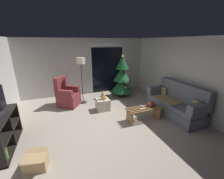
# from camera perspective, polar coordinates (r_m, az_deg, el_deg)

# --- Properties ---
(ground_plane) EXTENTS (7.00, 7.00, 0.00)m
(ground_plane) POSITION_cam_1_polar(r_m,az_deg,el_deg) (4.41, -1.76, -13.87)
(ground_plane) COLOR #9E9384
(wall_back) EXTENTS (5.72, 0.12, 2.50)m
(wall_back) POSITION_cam_1_polar(r_m,az_deg,el_deg) (6.79, -10.26, 8.74)
(wall_back) COLOR beige
(wall_back) RESTS_ON ground
(wall_right) EXTENTS (0.12, 6.00, 2.50)m
(wall_right) POSITION_cam_1_polar(r_m,az_deg,el_deg) (5.48, 27.83, 4.63)
(wall_right) COLOR beige
(wall_right) RESTS_ON ground
(patio_door_frame) EXTENTS (1.60, 0.02, 2.20)m
(patio_door_frame) POSITION_cam_1_polar(r_m,az_deg,el_deg) (7.00, -1.83, 8.05)
(patio_door_frame) COLOR silver
(patio_door_frame) RESTS_ON ground
(patio_door_glass) EXTENTS (1.50, 0.02, 2.10)m
(patio_door_glass) POSITION_cam_1_polar(r_m,az_deg,el_deg) (6.99, -1.78, 7.62)
(patio_door_glass) COLOR black
(patio_door_glass) RESTS_ON ground
(couch) EXTENTS (0.85, 1.97, 1.08)m
(couch) POSITION_cam_1_polar(r_m,az_deg,el_deg) (5.24, 23.69, -5.15)
(couch) COLOR slate
(couch) RESTS_ON ground
(coffee_table) EXTENTS (1.10, 0.40, 0.42)m
(coffee_table) POSITION_cam_1_polar(r_m,az_deg,el_deg) (4.64, 12.39, -8.66)
(coffee_table) COLOR olive
(coffee_table) RESTS_ON ground
(remote_white) EXTENTS (0.16, 0.08, 0.02)m
(remote_white) POSITION_cam_1_polar(r_m,az_deg,el_deg) (4.48, 11.90, -7.50)
(remote_white) COLOR silver
(remote_white) RESTS_ON coffee_table
(remote_silver) EXTENTS (0.08, 0.16, 0.02)m
(remote_silver) POSITION_cam_1_polar(r_m,az_deg,el_deg) (4.64, 11.74, -6.52)
(remote_silver) COLOR #ADADB2
(remote_silver) RESTS_ON coffee_table
(book_stack) EXTENTS (0.24, 0.21, 0.10)m
(book_stack) POSITION_cam_1_polar(r_m,az_deg,el_deg) (4.75, 15.24, -5.66)
(book_stack) COLOR #A32D28
(book_stack) RESTS_ON coffee_table
(cell_phone) EXTENTS (0.09, 0.15, 0.01)m
(cell_phone) POSITION_cam_1_polar(r_m,az_deg,el_deg) (4.71, 15.28, -5.13)
(cell_phone) COLOR black
(cell_phone) RESTS_ON book_stack
(christmas_tree) EXTENTS (0.93, 0.94, 1.87)m
(christmas_tree) POSITION_cam_1_polar(r_m,az_deg,el_deg) (6.36, 3.92, 4.49)
(christmas_tree) COLOR #4C1E19
(christmas_tree) RESTS_ON ground
(armchair) EXTENTS (0.95, 0.94, 1.13)m
(armchair) POSITION_cam_1_polar(r_m,az_deg,el_deg) (5.75, -17.13, -2.32)
(armchair) COLOR maroon
(armchair) RESTS_ON ground
(floor_lamp) EXTENTS (0.32, 0.32, 1.78)m
(floor_lamp) POSITION_cam_1_polar(r_m,az_deg,el_deg) (5.59, -12.09, 9.26)
(floor_lamp) COLOR #2D2D30
(floor_lamp) RESTS_ON ground
(media_shelf) EXTENTS (0.40, 1.40, 0.81)m
(media_shelf) POSITION_cam_1_polar(r_m,az_deg,el_deg) (4.16, -37.52, -14.04)
(media_shelf) COLOR black
(media_shelf) RESTS_ON ground
(ottoman) EXTENTS (0.44, 0.44, 0.41)m
(ottoman) POSITION_cam_1_polar(r_m,az_deg,el_deg) (5.23, -3.62, -5.89)
(ottoman) COLOR beige
(ottoman) RESTS_ON ground
(teddy_bear_honey) EXTENTS (0.21, 0.22, 0.29)m
(teddy_bear_honey) POSITION_cam_1_polar(r_m,az_deg,el_deg) (5.10, -3.59, -2.57)
(teddy_bear_honey) COLOR tan
(teddy_bear_honey) RESTS_ON ottoman
(cardboard_box_open_near_shelf) EXTENTS (0.48, 0.52, 0.32)m
(cardboard_box_open_near_shelf) POSITION_cam_1_polar(r_m,az_deg,el_deg) (3.45, -27.72, -24.07)
(cardboard_box_open_near_shelf) COLOR tan
(cardboard_box_open_near_shelf) RESTS_ON ground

